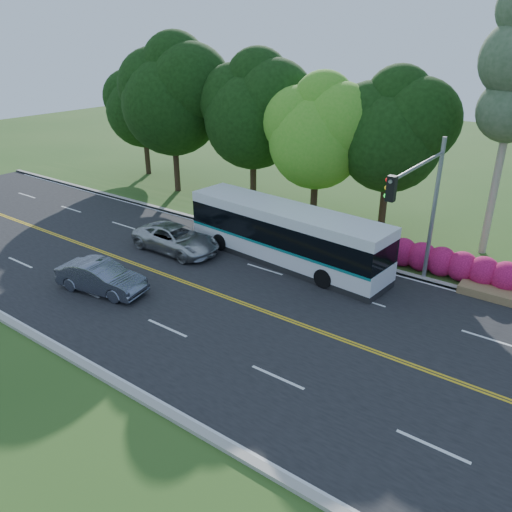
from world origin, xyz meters
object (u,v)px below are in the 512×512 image
Objects in this scene: traffic_signal at (423,198)px; transit_bus at (285,235)px; suv at (176,239)px; sedan at (101,277)px.

transit_bus is (-6.71, -0.46, -3.16)m from traffic_signal.
traffic_signal is 0.60× the size of transit_bus.
traffic_signal is at bearing -76.96° from suv.
transit_bus is 6.19m from suv.
traffic_signal is at bearing -65.20° from sedan.
transit_bus is at bearing -67.20° from suv.
transit_bus reaches higher than suv.
suv is (-0.58, 5.54, -0.00)m from sedan.
transit_bus is 2.66× the size of sedan.
sedan is 0.85× the size of suv.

